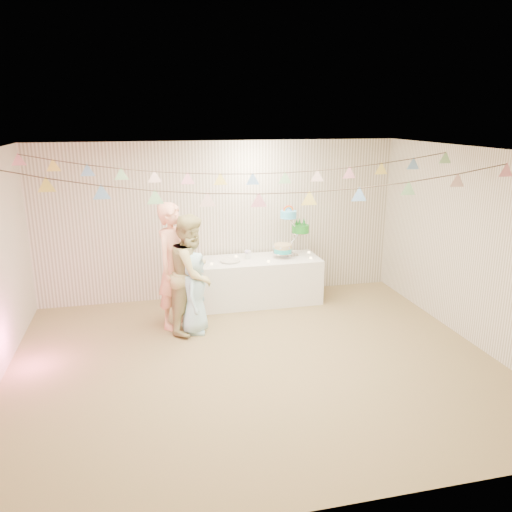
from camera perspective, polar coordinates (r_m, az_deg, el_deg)
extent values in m
plane|color=olive|center=(6.42, -0.13, -11.98)|extent=(6.00, 6.00, 0.00)
plane|color=white|center=(5.69, -0.15, 11.86)|extent=(6.00, 6.00, 0.00)
plane|color=silver|center=(8.30, -4.01, 4.04)|extent=(6.00, 6.00, 0.00)
plane|color=silver|center=(3.70, 8.74, -11.68)|extent=(6.00, 6.00, 0.00)
plane|color=silver|center=(7.19, 23.87, 0.83)|extent=(5.00, 5.00, 0.00)
cube|color=white|center=(8.21, 0.37, -2.79)|extent=(1.96, 0.79, 0.74)
cylinder|color=white|center=(7.95, -2.96, -0.49)|extent=(0.32, 0.32, 0.02)
imported|color=#FFA785|center=(7.22, -9.31, -1.11)|extent=(0.76, 0.80, 1.83)
imported|color=tan|center=(7.08, -7.30, -1.97)|extent=(0.95, 1.03, 1.69)
imported|color=#B4E7FF|center=(7.06, -7.09, -4.18)|extent=(0.52, 0.66, 1.18)
cylinder|color=#FFD88C|center=(7.82, -5.09, -0.89)|extent=(0.04, 0.04, 0.03)
cylinder|color=#FFD88C|center=(8.20, -2.30, -0.04)|extent=(0.04, 0.04, 0.03)
cylinder|color=#FFD88C|center=(7.92, 1.44, -0.61)|extent=(0.04, 0.04, 0.03)
cylinder|color=#FFD88C|center=(8.39, 2.35, 0.33)|extent=(0.04, 0.04, 0.03)
cylinder|color=#FFD88C|center=(8.16, 6.28, -0.20)|extent=(0.04, 0.04, 0.03)
cylinder|color=#FFD88C|center=(8.48, 6.06, 0.43)|extent=(0.04, 0.04, 0.03)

